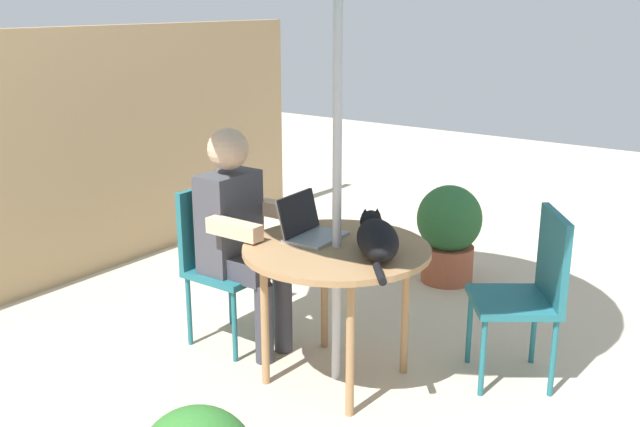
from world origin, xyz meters
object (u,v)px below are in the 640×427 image
chair_empty (531,284)px  person_seated (239,228)px  potted_plant_by_chair (449,231)px  patio_table (337,259)px  laptop (307,225)px  chair_occupied (219,253)px  cat (377,238)px

chair_empty → person_seated: (-0.56, 1.42, 0.17)m
potted_plant_by_chair → patio_table: bearing=-174.5°
chair_empty → potted_plant_by_chair: bearing=43.1°
laptop → potted_plant_by_chair: (1.52, -0.06, -0.41)m
laptop → potted_plant_by_chair: size_ratio=0.46×
chair_empty → person_seated: 1.53m
chair_occupied → potted_plant_by_chair: (1.56, -0.64, -0.15)m
laptop → patio_table: bearing=-99.6°
patio_table → person_seated: 0.64m
chair_occupied → person_seated: person_seated is taller
person_seated → cat: size_ratio=2.24×
patio_table → potted_plant_by_chair: 1.59m
chair_empty → patio_table: bearing=125.5°
person_seated → laptop: person_seated is taller
person_seated → patio_table: bearing=-90.0°
chair_empty → cat: (-0.55, 0.56, 0.28)m
laptop → cat: size_ratio=0.57×
patio_table → potted_plant_by_chair: (1.56, 0.15, -0.28)m
chair_occupied → chair_empty: 1.67m
patio_table → cat: size_ratio=1.69×
patio_table → person_seated: (0.00, 0.63, 0.04)m
person_seated → cat: 0.86m
chair_occupied → cat: size_ratio=1.62×
chair_occupied → person_seated: bearing=-90.0°
chair_occupied → chair_empty: bearing=-70.5°
chair_occupied → laptop: laptop is taller
patio_table → person_seated: person_seated is taller
chair_occupied → potted_plant_by_chair: chair_occupied is taller
patio_table → chair_empty: (0.56, -0.78, -0.13)m
person_seated → potted_plant_by_chair: bearing=-17.3°
cat → chair_empty: bearing=-45.4°
chair_occupied → potted_plant_by_chair: 1.69m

